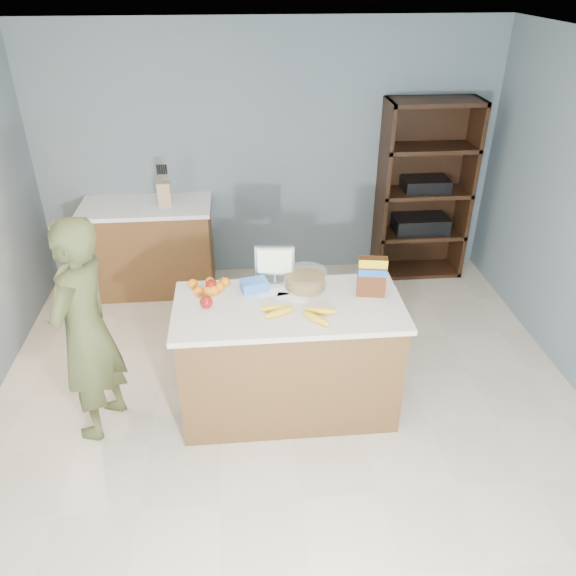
{
  "coord_description": "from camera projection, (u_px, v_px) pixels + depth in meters",
  "views": [
    {
      "loc": [
        -0.29,
        -2.9,
        2.91
      ],
      "look_at": [
        0.0,
        0.35,
        1.0
      ],
      "focal_mm": 35.0,
      "sensor_mm": 36.0,
      "label": 1
    }
  ],
  "objects": [
    {
      "name": "floor",
      "position": [
        292.0,
        434.0,
        3.99
      ],
      "size": [
        4.5,
        5.0,
        0.02
      ],
      "primitive_type": "cube",
      "color": "beige",
      "rests_on": "ground"
    },
    {
      "name": "walls",
      "position": [
        294.0,
        219.0,
        3.15
      ],
      "size": [
        4.52,
        5.02,
        2.51
      ],
      "color": "slate",
      "rests_on": "ground"
    },
    {
      "name": "counter_peninsula",
      "position": [
        289.0,
        361.0,
        4.03
      ],
      "size": [
        1.56,
        0.76,
        0.9
      ],
      "color": "brown",
      "rests_on": "ground"
    },
    {
      "name": "back_cabinet",
      "position": [
        151.0,
        247.0,
        5.55
      ],
      "size": [
        1.24,
        0.62,
        0.9
      ],
      "color": "brown",
      "rests_on": "ground"
    },
    {
      "name": "shelving_unit",
      "position": [
        422.0,
        193.0,
        5.69
      ],
      "size": [
        0.9,
        0.4,
        1.8
      ],
      "color": "black",
      "rests_on": "ground"
    },
    {
      "name": "person",
      "position": [
        85.0,
        332.0,
        3.68
      ],
      "size": [
        0.55,
        0.68,
        1.61
      ],
      "primitive_type": "imported",
      "rotation": [
        0.0,
        0.0,
        -1.89
      ],
      "color": "#484E28",
      "rests_on": "ground"
    },
    {
      "name": "knife_block",
      "position": [
        164.0,
        193.0,
        5.27
      ],
      "size": [
        0.12,
        0.1,
        0.31
      ],
      "color": "tan",
      "rests_on": "back_cabinet"
    },
    {
      "name": "envelopes",
      "position": [
        282.0,
        295.0,
        3.89
      ],
      "size": [
        0.38,
        0.23,
        0.0
      ],
      "color": "white",
      "rests_on": "counter_peninsula"
    },
    {
      "name": "bananas",
      "position": [
        298.0,
        312.0,
        3.66
      ],
      "size": [
        0.51,
        0.28,
        0.05
      ],
      "color": "yellow",
      "rests_on": "counter_peninsula"
    },
    {
      "name": "apples",
      "position": [
        209.0,
        294.0,
        3.83
      ],
      "size": [
        0.12,
        0.3,
        0.09
      ],
      "color": "maroon",
      "rests_on": "counter_peninsula"
    },
    {
      "name": "oranges",
      "position": [
        210.0,
        287.0,
        3.93
      ],
      "size": [
        0.3,
        0.21,
        0.07
      ],
      "color": "orange",
      "rests_on": "counter_peninsula"
    },
    {
      "name": "blue_carton",
      "position": [
        254.0,
        285.0,
        3.93
      ],
      "size": [
        0.2,
        0.16,
        0.08
      ],
      "primitive_type": "cube",
      "rotation": [
        0.0,
        0.0,
        0.25
      ],
      "color": "blue",
      "rests_on": "counter_peninsula"
    },
    {
      "name": "salad_bowl",
      "position": [
        305.0,
        280.0,
        3.95
      ],
      "size": [
        0.3,
        0.3,
        0.13
      ],
      "color": "#267219",
      "rests_on": "counter_peninsula"
    },
    {
      "name": "tv",
      "position": [
        275.0,
        262.0,
        3.98
      ],
      "size": [
        0.28,
        0.12,
        0.28
      ],
      "color": "silver",
      "rests_on": "counter_peninsula"
    },
    {
      "name": "cereal_box",
      "position": [
        372.0,
        274.0,
        3.81
      ],
      "size": [
        0.2,
        0.1,
        0.29
      ],
      "color": "#592B14",
      "rests_on": "counter_peninsula"
    }
  ]
}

